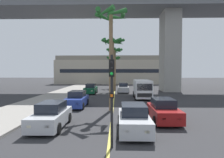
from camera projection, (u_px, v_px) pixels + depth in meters
The scene contains 16 objects.
sidewalk_left at pixel (22, 110), 17.01m from camera, with size 4.80×80.00×0.15m, color gray.
lane_stripe_center at pixel (114, 98), 24.81m from camera, with size 0.14×56.00×0.01m, color #DBCC4C.
bridge_overpass at pixel (120, 9), 33.92m from camera, with size 83.44×8.00×18.19m.
pier_building_backdrop at pixel (115, 70), 55.63m from camera, with size 33.48×8.04×7.87m.
car_queue_front at pixel (123, 88), 32.11m from camera, with size 1.90×4.13×1.56m.
car_queue_second at pixel (134, 119), 11.04m from camera, with size 1.87×4.12×1.56m.
car_queue_third at pixel (163, 111), 13.45m from camera, with size 1.85×4.11×1.56m.
car_queue_fourth at pixel (51, 116), 11.86m from camera, with size 1.88×4.12×1.56m.
car_queue_fifth at pixel (91, 89), 30.30m from camera, with size 1.89×4.13×1.56m.
car_queue_sixth at pixel (77, 100), 18.78m from camera, with size 1.86×4.11×1.56m.
delivery_van at pixel (142, 88), 24.73m from camera, with size 2.26×5.30×2.36m.
traffic_light_median_near at pixel (112, 88), 8.52m from camera, with size 0.24×0.37×4.20m.
palm_tree_near_median at pixel (111, 28), 16.68m from camera, with size 3.05×3.16×8.91m.
palm_tree_mid_median at pixel (113, 47), 29.16m from camera, with size 3.64×3.60×8.56m.
palm_tree_far_median at pixel (114, 61), 40.86m from camera, with size 2.95×2.94×6.80m.
palm_tree_farthest_median at pixel (115, 57), 34.45m from camera, with size 3.01×2.98×7.76m.
Camera 1 is at (0.36, -0.70, 3.44)m, focal length 30.81 mm.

